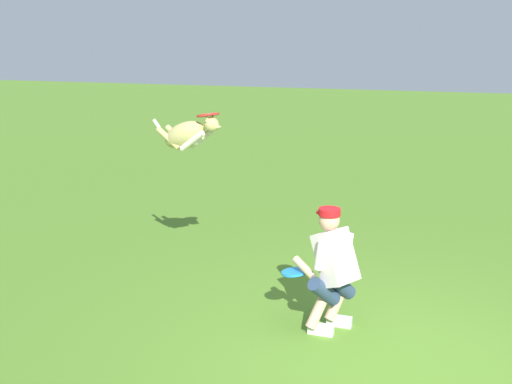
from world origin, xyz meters
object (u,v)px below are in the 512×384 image
Objects in this scene: person at (332,267)px; frisbee_held at (294,272)px; frisbee_flying at (208,115)px; dog at (188,135)px.

frisbee_held is (0.38, 0.05, -0.09)m from person.
person is 0.40m from frisbee_held.
frisbee_flying is 2.08m from frisbee_held.
frisbee_flying reaches higher than frisbee_held.
dog is at bearing -28.48° from frisbee_held.
person is 1.31× the size of dog.
person reaches higher than frisbee_held.
dog is at bearing 8.80° from person.
person is 2.26m from frisbee_flying.
frisbee_flying reaches higher than person.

